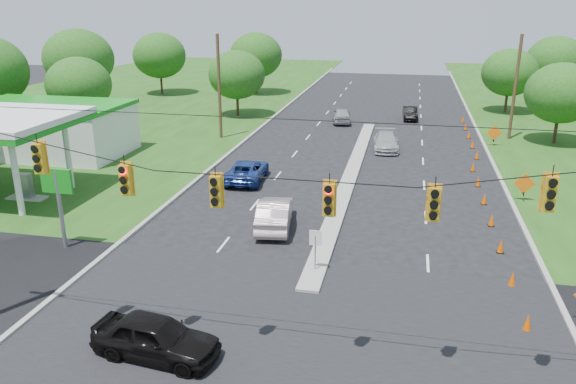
% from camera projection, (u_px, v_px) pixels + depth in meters
% --- Properties ---
extents(ground, '(160.00, 160.00, 0.00)m').
position_uv_depth(ground, '(287.00, 349.00, 19.72)').
color(ground, black).
rests_on(ground, ground).
extents(cross_street, '(160.00, 14.00, 0.02)m').
position_uv_depth(cross_street, '(287.00, 349.00, 19.72)').
color(cross_street, black).
rests_on(cross_street, ground).
extents(curb_left, '(0.25, 110.00, 0.16)m').
position_uv_depth(curb_left, '(247.00, 140.00, 49.48)').
color(curb_left, gray).
rests_on(curb_left, ground).
extents(curb_right, '(0.25, 110.00, 0.16)m').
position_uv_depth(curb_right, '(487.00, 152.00, 45.46)').
color(curb_right, gray).
rests_on(curb_right, ground).
extents(median, '(1.00, 34.00, 0.18)m').
position_uv_depth(median, '(351.00, 176.00, 39.15)').
color(median, gray).
rests_on(median, ground).
extents(median_sign, '(0.55, 0.06, 2.05)m').
position_uv_depth(median_sign, '(315.00, 243.00, 24.80)').
color(median_sign, gray).
rests_on(median_sign, ground).
extents(signal_span, '(25.60, 0.32, 9.00)m').
position_uv_depth(signal_span, '(278.00, 229.00, 17.20)').
color(signal_span, '#422D1C').
rests_on(signal_span, ground).
extents(utility_pole_far_left, '(0.28, 0.28, 9.00)m').
position_uv_depth(utility_pole_far_left, '(219.00, 87.00, 48.51)').
color(utility_pole_far_left, '#422D1C').
rests_on(utility_pole_far_left, ground).
extents(utility_pole_far_right, '(0.28, 0.28, 9.00)m').
position_uv_depth(utility_pole_far_right, '(515.00, 88.00, 48.16)').
color(utility_pole_far_right, '#422D1C').
rests_on(utility_pole_far_right, ground).
extents(gas_station, '(18.40, 19.70, 5.20)m').
position_uv_depth(gas_station, '(38.00, 127.00, 42.32)').
color(gas_station, white).
rests_on(gas_station, ground).
extents(cone_0, '(0.32, 0.32, 0.70)m').
position_uv_depth(cone_0, '(528.00, 323.00, 20.70)').
color(cone_0, '#DB4D00').
rests_on(cone_0, ground).
extents(cone_1, '(0.32, 0.32, 0.70)m').
position_uv_depth(cone_1, '(512.00, 279.00, 23.94)').
color(cone_1, '#DB4D00').
rests_on(cone_1, ground).
extents(cone_2, '(0.32, 0.32, 0.70)m').
position_uv_depth(cone_2, '(501.00, 246.00, 27.17)').
color(cone_2, '#DB4D00').
rests_on(cone_2, ground).
extents(cone_3, '(0.32, 0.32, 0.70)m').
position_uv_depth(cone_3, '(492.00, 220.00, 30.41)').
color(cone_3, '#DB4D00').
rests_on(cone_3, ground).
extents(cone_4, '(0.32, 0.32, 0.70)m').
position_uv_depth(cone_4, '(484.00, 199.00, 33.65)').
color(cone_4, '#DB4D00').
rests_on(cone_4, ground).
extents(cone_5, '(0.32, 0.32, 0.70)m').
position_uv_depth(cone_5, '(478.00, 181.00, 36.89)').
color(cone_5, '#DB4D00').
rests_on(cone_5, ground).
extents(cone_6, '(0.32, 0.32, 0.70)m').
position_uv_depth(cone_6, '(473.00, 167.00, 40.13)').
color(cone_6, '#DB4D00').
rests_on(cone_6, ground).
extents(cone_7, '(0.32, 0.32, 0.70)m').
position_uv_depth(cone_7, '(477.00, 155.00, 43.24)').
color(cone_7, '#DB4D00').
rests_on(cone_7, ground).
extents(cone_8, '(0.32, 0.32, 0.70)m').
position_uv_depth(cone_8, '(473.00, 144.00, 46.48)').
color(cone_8, '#DB4D00').
rests_on(cone_8, ground).
extents(cone_9, '(0.32, 0.32, 0.70)m').
position_uv_depth(cone_9, '(469.00, 135.00, 49.72)').
color(cone_9, '#DB4D00').
rests_on(cone_9, ground).
extents(cone_10, '(0.32, 0.32, 0.70)m').
position_uv_depth(cone_10, '(466.00, 127.00, 52.96)').
color(cone_10, '#DB4D00').
rests_on(cone_10, ground).
extents(cone_11, '(0.32, 0.32, 0.70)m').
position_uv_depth(cone_11, '(463.00, 119.00, 56.20)').
color(cone_11, '#DB4D00').
rests_on(cone_11, ground).
extents(work_sign_1, '(1.27, 0.58, 1.37)m').
position_uv_depth(work_sign_1, '(524.00, 184.00, 33.87)').
color(work_sign_1, black).
rests_on(work_sign_1, ground).
extents(work_sign_2, '(1.27, 0.58, 1.37)m').
position_uv_depth(work_sign_2, '(494.00, 134.00, 46.82)').
color(work_sign_2, black).
rests_on(work_sign_2, ground).
extents(tree_2, '(5.88, 5.88, 6.86)m').
position_uv_depth(tree_2, '(79.00, 85.00, 51.25)').
color(tree_2, black).
rests_on(tree_2, ground).
extents(tree_3, '(7.56, 7.56, 8.82)m').
position_uv_depth(tree_3, '(79.00, 59.00, 61.29)').
color(tree_3, black).
rests_on(tree_3, ground).
extents(tree_4, '(6.72, 6.72, 7.84)m').
position_uv_depth(tree_4, '(159.00, 56.00, 71.80)').
color(tree_4, black).
rests_on(tree_4, ground).
extents(tree_5, '(5.88, 5.88, 6.86)m').
position_uv_depth(tree_5, '(237.00, 75.00, 58.11)').
color(tree_5, black).
rests_on(tree_5, ground).
extents(tree_6, '(6.72, 6.72, 7.84)m').
position_uv_depth(tree_6, '(256.00, 55.00, 72.18)').
color(tree_6, black).
rests_on(tree_6, ground).
extents(tree_9, '(5.88, 5.88, 6.86)m').
position_uv_depth(tree_9, '(561.00, 93.00, 46.59)').
color(tree_9, black).
rests_on(tree_9, ground).
extents(tree_11, '(6.72, 6.72, 7.84)m').
position_uv_depth(tree_11, '(556.00, 61.00, 65.02)').
color(tree_11, black).
rests_on(tree_11, ground).
extents(tree_12, '(5.88, 5.88, 6.86)m').
position_uv_depth(tree_12, '(510.00, 72.00, 59.94)').
color(tree_12, black).
rests_on(tree_12, ground).
extents(black_sedan, '(4.63, 2.29, 1.52)m').
position_uv_depth(black_sedan, '(156.00, 337.00, 19.07)').
color(black_sedan, black).
rests_on(black_sedan, ground).
extents(white_sedan, '(2.37, 5.05, 1.60)m').
position_uv_depth(white_sedan, '(275.00, 213.00, 30.09)').
color(white_sedan, '#B69FA1').
rests_on(white_sedan, ground).
extents(blue_pickup, '(2.67, 5.21, 1.41)m').
position_uv_depth(blue_pickup, '(247.00, 171.00, 37.99)').
color(blue_pickup, navy).
rests_on(blue_pickup, ground).
extents(silver_car_far, '(2.31, 4.91, 1.39)m').
position_uv_depth(silver_car_far, '(386.00, 141.00, 45.92)').
color(silver_car_far, '#ACACAC').
rests_on(silver_car_far, ground).
extents(silver_car_oncoming, '(2.41, 4.58, 1.49)m').
position_uv_depth(silver_car_oncoming, '(342.00, 115.00, 56.07)').
color(silver_car_oncoming, '#989898').
rests_on(silver_car_oncoming, ground).
extents(dark_car_receding, '(1.63, 4.06, 1.31)m').
position_uv_depth(dark_car_receding, '(410.00, 113.00, 57.68)').
color(dark_car_receding, black).
rests_on(dark_car_receding, ground).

